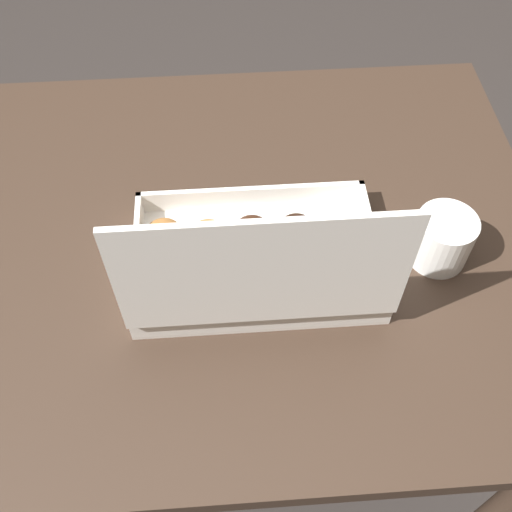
{
  "coord_description": "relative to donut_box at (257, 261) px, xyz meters",
  "views": [
    {
      "loc": [
        -0.02,
        0.57,
        1.42
      ],
      "look_at": [
        -0.06,
        0.06,
        0.73
      ],
      "focal_mm": 42.0,
      "sensor_mm": 36.0,
      "label": 1
    }
  ],
  "objects": [
    {
      "name": "donut_box",
      "position": [
        0.0,
        0.0,
        0.0
      ],
      "size": [
        0.35,
        0.24,
        0.24
      ],
      "color": "silver",
      "rests_on": "dining_table"
    },
    {
      "name": "ground_plane",
      "position": [
        0.06,
        -0.09,
        -0.76
      ],
      "size": [
        8.0,
        8.0,
        0.0
      ],
      "primitive_type": "plane",
      "color": "#2D2826"
    },
    {
      "name": "coffee_mug",
      "position": [
        -0.27,
        -0.03,
        -0.01
      ],
      "size": [
        0.09,
        0.09,
        0.08
      ],
      "color": "white",
      "rests_on": "dining_table"
    },
    {
      "name": "dining_table",
      "position": [
        0.06,
        -0.09,
        -0.16
      ],
      "size": [
        1.02,
        0.78,
        0.71
      ],
      "color": "#38281E",
      "rests_on": "ground_plane"
    }
  ]
}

